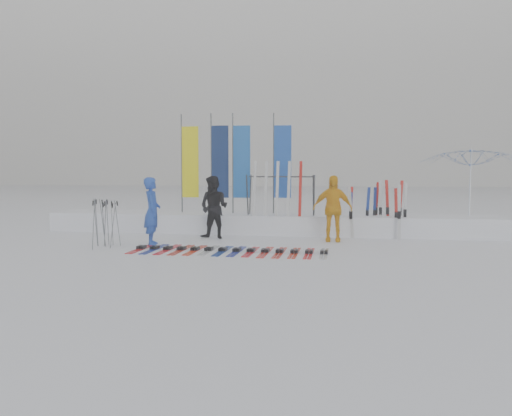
% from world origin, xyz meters
% --- Properties ---
extents(ground, '(120.00, 120.00, 0.00)m').
position_xyz_m(ground, '(0.00, 0.00, 0.00)').
color(ground, white).
rests_on(ground, ground).
extents(snow_bank, '(14.00, 1.60, 0.60)m').
position_xyz_m(snow_bank, '(0.00, 4.60, 0.30)').
color(snow_bank, white).
rests_on(snow_bank, ground).
extents(person_blue, '(0.61, 0.75, 1.78)m').
position_xyz_m(person_blue, '(-2.56, 1.49, 0.89)').
color(person_blue, '#1F47B7').
rests_on(person_blue, ground).
extents(person_black, '(1.02, 0.88, 1.81)m').
position_xyz_m(person_black, '(-1.27, 2.98, 0.90)').
color(person_black, black).
rests_on(person_black, ground).
extents(person_yellow, '(1.08, 0.48, 1.83)m').
position_xyz_m(person_yellow, '(2.11, 2.97, 0.91)').
color(person_yellow, '#F6AE10').
rests_on(person_yellow, ground).
extents(tent_canopy, '(3.44, 3.49, 2.73)m').
position_xyz_m(tent_canopy, '(6.20, 5.00, 1.37)').
color(tent_canopy, white).
rests_on(tent_canopy, ground).
extents(ski_row, '(4.69, 1.68, 0.07)m').
position_xyz_m(ski_row, '(-0.29, 0.73, 0.04)').
color(ski_row, '#B80E11').
rests_on(ski_row, ground).
extents(pole_cluster, '(0.74, 0.95, 1.24)m').
position_xyz_m(pole_cluster, '(-3.64, 0.97, 0.60)').
color(pole_cluster, '#595B60').
rests_on(pole_cluster, ground).
extents(feather_flags, '(3.59, 0.31, 3.20)m').
position_xyz_m(feather_flags, '(-1.13, 4.78, 2.24)').
color(feather_flags, '#383A3F').
rests_on(feather_flags, ground).
extents(ski_rack, '(2.04, 0.80, 1.23)m').
position_xyz_m(ski_rack, '(0.52, 4.20, 1.38)').
color(ski_rack, '#383A3F').
rests_on(ski_rack, ground).
extents(upright_skis, '(1.64, 1.11, 1.68)m').
position_xyz_m(upright_skis, '(3.44, 4.26, 0.78)').
color(upright_skis, navy).
rests_on(upright_skis, ground).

